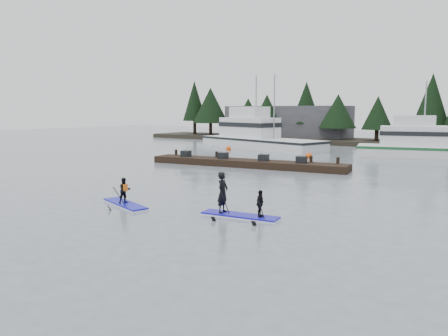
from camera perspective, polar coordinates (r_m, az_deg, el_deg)
The scene contains 11 objects.
ground at distance 20.67m, azimuth -9.25°, elevation -4.86°, with size 160.00×160.00×0.00m, color slate.
far_shore at distance 58.57m, azimuth 19.85°, elevation 3.10°, with size 70.00×8.00×0.60m, color #2D281E.
treeline at distance 58.59m, azimuth 19.84°, elevation 2.81°, with size 60.00×4.00×8.00m, color black, non-canonical shape.
waterfront_building at distance 65.03m, azimuth 8.25°, elevation 5.82°, with size 18.00×6.00×5.00m, color #4C4C51.
fishing_boat_large at distance 51.21m, azimuth 4.39°, elevation 3.39°, with size 16.80×8.96×9.30m.
fishing_boat_medium at distance 45.51m, azimuth 24.84°, elevation 2.01°, with size 13.53×6.50×7.96m.
floating_dock at distance 34.35m, azimuth 2.85°, elevation 0.63°, with size 16.00×2.13×0.53m, color black.
buoy_a at distance 48.46m, azimuth 0.58°, elevation 2.35°, with size 0.58×0.58×0.58m, color #EE4E0B.
buoy_b at distance 41.24m, azimuth 11.00°, elevation 1.30°, with size 0.64×0.64×0.64m, color #EE4E0B.
paddleboard_solo at distance 20.87m, azimuth -12.83°, elevation -3.71°, with size 3.28×1.78×1.79m.
paddleboard_duo at distance 18.20m, azimuth 1.53°, elevation -4.48°, with size 3.39×1.34×2.36m.
Camera 1 is at (13.75, -14.78, 4.42)m, focal length 35.00 mm.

